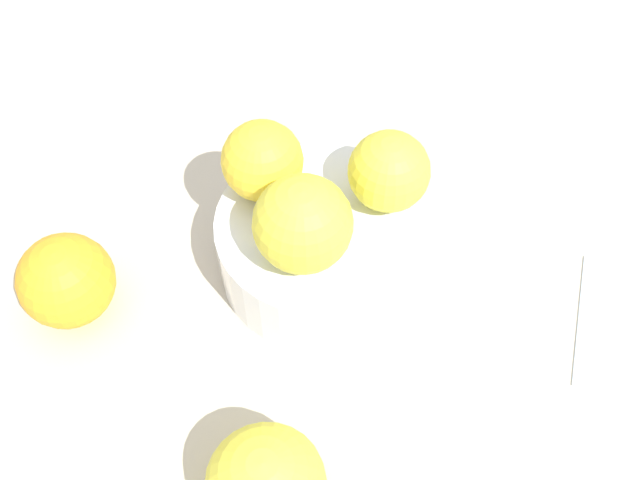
{
  "coord_description": "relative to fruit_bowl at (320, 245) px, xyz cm",
  "views": [
    {
      "loc": [
        33.59,
        6.04,
        52.22
      ],
      "look_at": [
        0.0,
        0.0,
        3.54
      ],
      "focal_mm": 43.15,
      "sensor_mm": 36.0,
      "label": 1
    }
  ],
  "objects": [
    {
      "name": "ground_plane",
      "position": [
        0.0,
        0.0,
        -3.83
      ],
      "size": [
        110.0,
        110.0,
        2.0
      ],
      "primitive_type": "cube",
      "color": "#BCB29E"
    },
    {
      "name": "fruit_bowl",
      "position": [
        0.0,
        0.0,
        0.0
      ],
      "size": [
        15.97,
        15.97,
        5.91
      ],
      "color": "silver",
      "rests_on": "ground_plane"
    },
    {
      "name": "orange_in_bowl_0",
      "position": [
        2.95,
        -0.68,
        6.63
      ],
      "size": [
        7.09,
        7.09,
        7.09
      ],
      "primitive_type": "sphere",
      "color": "yellow",
      "rests_on": "fruit_bowl"
    },
    {
      "name": "orange_in_bowl_1",
      "position": [
        -3.2,
        4.58,
        6.15
      ],
      "size": [
        6.14,
        6.14,
        6.14
      ],
      "primitive_type": "sphere",
      "color": "yellow",
      "rests_on": "fruit_bowl"
    },
    {
      "name": "orange_in_bowl_2",
      "position": [
        -2.54,
        -4.8,
        6.17
      ],
      "size": [
        6.18,
        6.18,
        6.18
      ],
      "primitive_type": "sphere",
      "color": "yellow",
      "rests_on": "fruit_bowl"
    },
    {
      "name": "orange_loose_1",
      "position": [
        7.05,
        -17.95,
        0.8
      ],
      "size": [
        7.25,
        7.25,
        7.25
      ],
      "primitive_type": "sphere",
      "color": "#F9A823",
      "rests_on": "ground_plane"
    }
  ]
}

